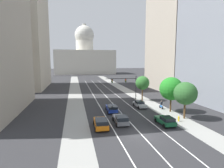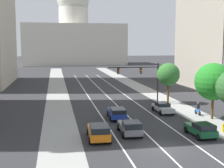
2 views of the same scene
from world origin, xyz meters
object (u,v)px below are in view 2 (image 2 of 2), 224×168
(car_blue, at_px, (117,113))
(street_tree_mid_right, at_px, (213,82))
(car_orange, at_px, (99,131))
(cyclist, at_px, (198,109))
(traffic_signal_mast, at_px, (142,75))
(capitol_building, at_px, (74,37))
(street_tree_far_right, at_px, (168,74))
(car_green, at_px, (201,129))
(car_gray, at_px, (130,127))
(car_silver, at_px, (163,107))
(fire_hydrant, at_px, (223,128))

(car_blue, distance_m, street_tree_mid_right, 12.40)
(car_orange, xyz_separation_m, cyclist, (14.24, 8.64, 0.02))
(traffic_signal_mast, xyz_separation_m, cyclist, (4.68, -10.53, -3.57))
(capitol_building, relative_size, car_orange, 9.88)
(car_blue, relative_size, street_tree_far_right, 0.73)
(car_orange, relative_size, cyclist, 2.72)
(car_green, relative_size, street_tree_far_right, 0.65)
(car_orange, relative_size, street_tree_far_right, 0.74)
(car_gray, height_order, car_orange, car_orange)
(car_gray, bearing_deg, street_tree_far_right, -29.48)
(car_gray, bearing_deg, car_orange, 111.93)
(car_green, distance_m, street_tree_mid_right, 9.28)
(car_silver, relative_size, fire_hydrant, 4.93)
(street_tree_mid_right, bearing_deg, car_blue, 169.94)
(car_gray, relative_size, car_silver, 1.03)
(capitol_building, relative_size, street_tree_mid_right, 6.64)
(street_tree_mid_right, bearing_deg, fire_hydrant, -106.69)
(street_tree_far_right, bearing_deg, car_blue, -137.82)
(capitol_building, distance_m, cyclist, 115.72)
(capitol_building, relative_size, cyclist, 26.85)
(car_silver, distance_m, car_green, 11.55)
(capitol_building, bearing_deg, cyclist, -85.45)
(car_orange, bearing_deg, cyclist, -56.52)
(fire_hydrant, bearing_deg, car_silver, 106.43)
(street_tree_mid_right, bearing_deg, cyclist, 107.46)
(car_gray, bearing_deg, fire_hydrant, -92.26)
(traffic_signal_mast, distance_m, cyclist, 12.06)
(car_silver, distance_m, car_blue, 7.27)
(cyclist, bearing_deg, street_tree_far_right, 5.71)
(car_gray, xyz_separation_m, street_tree_mid_right, (11.60, 5.01, 3.87))
(car_blue, height_order, street_tree_far_right, street_tree_far_right)
(car_gray, bearing_deg, car_blue, 2.16)
(capitol_building, relative_size, car_green, 11.16)
(fire_hydrant, bearing_deg, street_tree_mid_right, 73.31)
(car_blue, xyz_separation_m, fire_hydrant, (9.87, -7.83, -0.33))
(car_orange, distance_m, car_blue, 8.96)
(car_orange, height_order, traffic_signal_mast, traffic_signal_mast)
(car_green, distance_m, street_tree_far_right, 18.57)
(car_orange, distance_m, cyclist, 16.65)
(street_tree_mid_right, relative_size, street_tree_far_right, 1.10)
(fire_hydrant, height_order, cyclist, cyclist)
(car_gray, height_order, car_green, car_gray)
(car_silver, xyz_separation_m, car_blue, (-6.81, -2.56, 0.07))
(car_orange, bearing_deg, street_tree_mid_right, -65.22)
(car_gray, height_order, traffic_signal_mast, traffic_signal_mast)
(car_gray, height_order, street_tree_far_right, street_tree_far_right)
(car_orange, xyz_separation_m, street_tree_far_right, (13.25, 17.22, 3.73))
(fire_hydrant, xyz_separation_m, street_tree_far_right, (-0.02, 16.75, 4.10))
(car_green, bearing_deg, street_tree_mid_right, -35.87)
(car_silver, bearing_deg, car_blue, 109.54)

